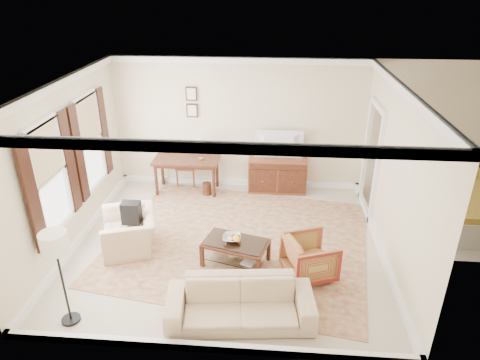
# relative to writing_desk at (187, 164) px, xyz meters

# --- Properties ---
(room_shell) EXTENTS (5.51, 5.01, 2.91)m
(room_shell) POSITION_rel_writing_desk_xyz_m (1.12, -2.04, 1.80)
(room_shell) COLOR beige
(room_shell) RESTS_ON ground
(annex_bedroom) EXTENTS (3.00, 2.70, 2.90)m
(annex_bedroom) POSITION_rel_writing_desk_xyz_m (5.61, -0.89, -0.33)
(annex_bedroom) COLOR beige
(annex_bedroom) RESTS_ON ground
(window_front) EXTENTS (0.12, 1.56, 1.80)m
(window_front) POSITION_rel_writing_desk_xyz_m (-1.58, -2.74, 0.88)
(window_front) COLOR #CCB284
(window_front) RESTS_ON room_shell
(window_rear) EXTENTS (0.12, 1.56, 1.80)m
(window_rear) POSITION_rel_writing_desk_xyz_m (-1.58, -1.14, 0.88)
(window_rear) COLOR #CCB284
(window_rear) RESTS_ON room_shell
(doorway) EXTENTS (0.10, 1.12, 2.25)m
(doorway) POSITION_rel_writing_desk_xyz_m (3.83, -0.54, 0.40)
(doorway) COLOR white
(doorway) RESTS_ON room_shell
(rug) EXTENTS (5.09, 4.56, 0.01)m
(rug) POSITION_rel_writing_desk_xyz_m (1.32, -1.93, -0.66)
(rug) COLOR maroon
(rug) RESTS_ON room_shell
(writing_desk) EXTENTS (1.43, 0.71, 0.78)m
(writing_desk) POSITION_rel_writing_desk_xyz_m (0.00, 0.00, 0.00)
(writing_desk) COLOR #522617
(writing_desk) RESTS_ON room_shell
(desk_chair) EXTENTS (0.47, 0.47, 1.05)m
(desk_chair) POSITION_rel_writing_desk_xyz_m (-0.08, 0.35, -0.15)
(desk_chair) COLOR brown
(desk_chair) RESTS_ON room_shell
(desk_lamp) EXTENTS (0.32, 0.32, 0.50)m
(desk_lamp) POSITION_rel_writing_desk_xyz_m (0.33, -0.00, 0.36)
(desk_lamp) COLOR silver
(desk_lamp) RESTS_ON writing_desk
(framed_prints) EXTENTS (0.25, 0.04, 0.68)m
(framed_prints) POSITION_rel_writing_desk_xyz_m (0.10, 0.43, 1.27)
(framed_prints) COLOR #522617
(framed_prints) RESTS_ON room_shell
(sideboard) EXTENTS (1.28, 0.49, 0.79)m
(sideboard) POSITION_rel_writing_desk_xyz_m (2.00, 0.18, -0.28)
(sideboard) COLOR brown
(sideboard) RESTS_ON room_shell
(tv) EXTENTS (1.02, 0.59, 0.13)m
(tv) POSITION_rel_writing_desk_xyz_m (2.00, 0.16, 0.62)
(tv) COLOR black
(tv) RESTS_ON sideboard
(coffee_table) EXTENTS (1.17, 0.88, 0.44)m
(coffee_table) POSITION_rel_writing_desk_xyz_m (1.32, -2.62, -0.33)
(coffee_table) COLOR #522617
(coffee_table) RESTS_ON room_shell
(fruit_bowl) EXTENTS (0.42, 0.42, 0.10)m
(fruit_bowl) POSITION_rel_writing_desk_xyz_m (1.25, -2.59, -0.17)
(fruit_bowl) COLOR silver
(fruit_bowl) RESTS_ON coffee_table
(book_a) EXTENTS (0.28, 0.06, 0.38)m
(book_a) POSITION_rel_writing_desk_xyz_m (1.19, -2.53, -0.50)
(book_a) COLOR brown
(book_a) RESTS_ON coffee_table
(book_b) EXTENTS (0.26, 0.15, 0.38)m
(book_b) POSITION_rel_writing_desk_xyz_m (1.47, -2.72, -0.50)
(book_b) COLOR brown
(book_b) RESTS_ON coffee_table
(striped_armchair) EXTENTS (0.91, 0.94, 0.76)m
(striped_armchair) POSITION_rel_writing_desk_xyz_m (2.53, -2.84, -0.29)
(striped_armchair) COLOR maroon
(striped_armchair) RESTS_ON room_shell
(club_armchair) EXTENTS (0.96, 1.19, 0.90)m
(club_armchair) POSITION_rel_writing_desk_xyz_m (-0.58, -2.30, -0.22)
(club_armchair) COLOR #CFAC8C
(club_armchair) RESTS_ON room_shell
(backpack) EXTENTS (0.35, 0.39, 0.40)m
(backpack) POSITION_rel_writing_desk_xyz_m (-0.55, -2.18, 0.03)
(backpack) COLOR black
(backpack) RESTS_ON club_armchair
(sofa) EXTENTS (2.09, 0.80, 0.80)m
(sofa) POSITION_rel_writing_desk_xyz_m (1.50, -3.92, -0.27)
(sofa) COLOR #CFAC8C
(sofa) RESTS_ON room_shell
(floor_lamp) EXTENTS (0.36, 0.36, 1.45)m
(floor_lamp) POSITION_rel_writing_desk_xyz_m (-0.88, -4.13, 0.54)
(floor_lamp) COLOR black
(floor_lamp) RESTS_ON room_shell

